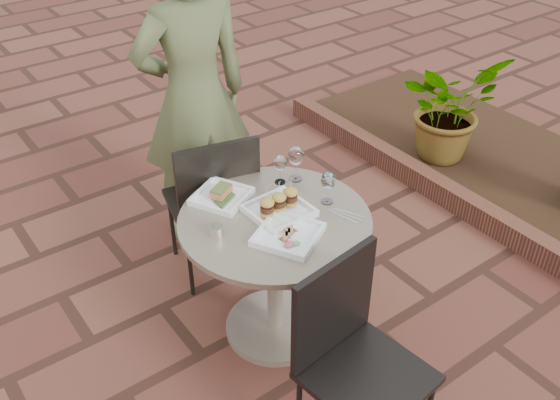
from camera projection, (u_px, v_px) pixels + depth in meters
ground at (268, 319)px, 3.35m from camera, size 60.00×60.00×0.00m
cafe_table at (275, 259)px, 3.02m from camera, size 0.90×0.90×0.73m
chair_far at (214, 197)px, 3.33m from camera, size 0.53×0.53×0.93m
chair_near at (351, 347)px, 2.48m from camera, size 0.49×0.49×0.93m
diner at (194, 98)px, 3.48m from camera, size 0.72×0.53×1.84m
plate_salmon at (222, 196)px, 2.99m from camera, size 0.33×0.33×0.07m
plate_sliders at (279, 207)px, 2.88m from camera, size 0.27×0.27×0.17m
plate_tuna at (288, 235)px, 2.75m from camera, size 0.36×0.36×0.03m
wine_glass_right at (328, 181)px, 2.91m from camera, size 0.07×0.07×0.17m
wine_glass_mid at (280, 164)px, 3.06m from camera, size 0.07×0.07×0.15m
wine_glass_far at (296, 157)px, 3.07m from camera, size 0.08×0.08×0.19m
steel_ramekin at (217, 230)px, 2.76m from camera, size 0.08×0.08×0.05m
cutlery_set at (346, 215)px, 2.89m from camera, size 0.14×0.20×0.00m
planter_curb at (432, 185)px, 4.28m from camera, size 0.12×3.00×0.15m
mulch_bed at (496, 159)px, 4.64m from camera, size 1.30×3.00×0.06m
potted_plant_a at (449, 107)px, 4.43m from camera, size 0.70×0.61×0.77m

